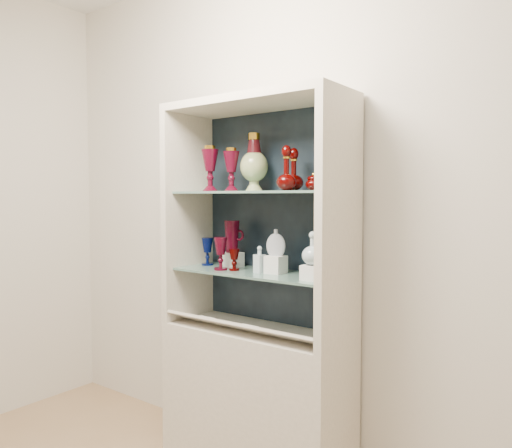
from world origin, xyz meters
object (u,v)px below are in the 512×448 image
Objects in this scene: clear_round_decanter at (313,249)px; cameo_medallion at (328,245)px; ruby_goblet_tall at (221,254)px; lidded_bowl at (314,181)px; clear_square_bottle at (260,259)px; flat_flask at (276,242)px; ruby_goblet_small at (234,260)px; pedestal_lamp_left at (210,169)px; ruby_decanter_a at (286,165)px; enamel_urn at (254,162)px; cobalt_goblet at (207,251)px; ruby_pitcher at (232,237)px; pedestal_lamp_right at (231,170)px; ruby_decanter_b at (294,168)px.

clear_round_decanter is 1.27× the size of cameo_medallion.
cameo_medallion is at bearing 11.47° from ruby_goblet_tall.
lidded_bowl is 0.49m from clear_square_bottle.
lidded_bowl is 0.59× the size of clear_round_decanter.
flat_flask is (0.08, 0.04, 0.09)m from clear_square_bottle.
ruby_goblet_small is 0.96× the size of cameo_medallion.
pedestal_lamp_left is 0.62m from lidded_bowl.
pedestal_lamp_left is 0.50m from ruby_decanter_a.
enamel_urn is 2.59× the size of cameo_medallion.
ruby_decanter_a reaches higher than flat_flask.
ruby_decanter_a is 0.15m from lidded_bowl.
cobalt_goblet is 0.90× the size of ruby_goblet_tall.
lidded_bowl is at bearing 6.21° from pedestal_lamp_left.
flat_flask reaches higher than ruby_goblet_tall.
lidded_bowl reaches higher than cobalt_goblet.
flat_flask is (0.33, -0.04, -0.01)m from ruby_pitcher.
pedestal_lamp_right reaches higher than ruby_decanter_b.
cobalt_goblet is at bearing 164.85° from ruby_goblet_small.
ruby_decanter_b is at bearing 18.25° from ruby_goblet_tall.
ruby_decanter_a is at bearing -0.83° from ruby_goblet_small.
enamel_urn is (0.23, 0.10, 0.03)m from pedestal_lamp_left.
ruby_goblet_tall reaches higher than clear_square_bottle.
ruby_decanter_a reaches higher than cameo_medallion.
clear_square_bottle is at bearing -40.42° from enamel_urn.
flat_flask is 0.92× the size of clear_round_decanter.
ruby_goblet_tall is (-0.38, -0.12, -0.45)m from ruby_decanter_b.
ruby_pitcher is at bearing 51.42° from pedestal_lamp_left.
cameo_medallion is (0.02, 0.10, 0.01)m from clear_round_decanter.
enamel_urn is at bearing 26.32° from pedestal_lamp_right.
enamel_urn reaches higher than cobalt_goblet.
ruby_decanter_a is 1.76× the size of flat_flask.
pedestal_lamp_left reaches higher than lidded_bowl.
ruby_pitcher reaches higher than flat_flask.
cobalt_goblet is 1.04× the size of clear_round_decanter.
clear_square_bottle is at bearing 172.92° from ruby_decanter_a.
ruby_decanter_b reaches higher than clear_square_bottle.
ruby_pitcher reaches higher than cobalt_goblet.
cameo_medallion reaches higher than ruby_goblet_small.
cobalt_goblet reaches higher than ruby_goblet_small.
ruby_goblet_tall is 0.15m from ruby_pitcher.
pedestal_lamp_left is 0.47m from ruby_goblet_tall.
pedestal_lamp_right reaches higher than cameo_medallion.
ruby_decanter_a is 0.43m from clear_round_decanter.
clear_round_decanter is (0.56, 0.01, 0.06)m from ruby_goblet_tall.
pedestal_lamp_right is 1.30× the size of ruby_pitcher.
ruby_decanter_b is 0.50m from clear_square_bottle.
cobalt_goblet is at bearing 158.13° from flat_flask.
ruby_decanter_b is 1.63× the size of flat_flask.
enamel_urn is 3.42× the size of lidded_bowl.
flat_flask is at bearing 13.05° from ruby_goblet_small.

